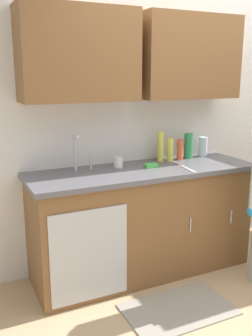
{
  "coord_description": "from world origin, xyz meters",
  "views": [
    {
      "loc": [
        -2.0,
        -2.03,
        1.71
      ],
      "look_at": [
        -0.78,
        0.55,
        1.0
      ],
      "focal_mm": 40.58,
      "sensor_mm": 36.0,
      "label": 1
    }
  ],
  "objects_px": {
    "bottle_water_short": "(170,149)",
    "knife_on_counter": "(188,169)",
    "sink": "(86,176)",
    "sponge": "(151,165)",
    "bottle_soap": "(188,146)",
    "bottle_cleaner_spray": "(180,150)",
    "bottle_water_tall": "(203,147)",
    "cup_by_sink": "(118,162)",
    "bottle_dish_liquid": "(160,146)"
  },
  "relations": [
    {
      "from": "bottle_water_short",
      "to": "knife_on_counter",
      "type": "bearing_deg",
      "value": -96.12
    },
    {
      "from": "sink",
      "to": "sponge",
      "type": "relative_size",
      "value": 4.55
    },
    {
      "from": "bottle_soap",
      "to": "sponge",
      "type": "bearing_deg",
      "value": -161.14
    },
    {
      "from": "knife_on_counter",
      "to": "bottle_cleaner_spray",
      "type": "bearing_deg",
      "value": 165.14
    },
    {
      "from": "sponge",
      "to": "sink",
      "type": "bearing_deg",
      "value": 179.94
    },
    {
      "from": "bottle_water_tall",
      "to": "bottle_cleaner_spray",
      "type": "bearing_deg",
      "value": -171.65
    },
    {
      "from": "sink",
      "to": "bottle_water_short",
      "type": "relative_size",
      "value": 2.4
    },
    {
      "from": "bottle_cleaner_spray",
      "to": "cup_by_sink",
      "type": "bearing_deg",
      "value": -177.78
    },
    {
      "from": "sink",
      "to": "cup_by_sink",
      "type": "xyz_separation_m",
      "value": [
        0.33,
        0.12,
        0.06
      ]
    },
    {
      "from": "bottle_dish_liquid",
      "to": "knife_on_counter",
      "type": "height_order",
      "value": "bottle_dish_liquid"
    },
    {
      "from": "bottle_water_tall",
      "to": "bottle_water_short",
      "type": "relative_size",
      "value": 0.88
    },
    {
      "from": "sink",
      "to": "bottle_dish_liquid",
      "type": "relative_size",
      "value": 1.85
    },
    {
      "from": "bottle_water_short",
      "to": "bottle_water_tall",
      "type": "bearing_deg",
      "value": 5.13
    },
    {
      "from": "cup_by_sink",
      "to": "bottle_soap",
      "type": "bearing_deg",
      "value": 3.9
    },
    {
      "from": "bottle_soap",
      "to": "cup_by_sink",
      "type": "xyz_separation_m",
      "value": [
        -0.74,
        -0.05,
        -0.07
      ]
    },
    {
      "from": "bottle_water_tall",
      "to": "knife_on_counter",
      "type": "xyz_separation_m",
      "value": [
        -0.43,
        -0.39,
        -0.09
      ]
    },
    {
      "from": "bottle_soap",
      "to": "bottle_water_short",
      "type": "relative_size",
      "value": 1.12
    },
    {
      "from": "cup_by_sink",
      "to": "sponge",
      "type": "height_order",
      "value": "cup_by_sink"
    },
    {
      "from": "knife_on_counter",
      "to": "bottle_soap",
      "type": "bearing_deg",
      "value": 153.4
    },
    {
      "from": "bottle_water_short",
      "to": "knife_on_counter",
      "type": "xyz_separation_m",
      "value": [
        -0.04,
        -0.35,
        -0.1
      ]
    },
    {
      "from": "bottle_water_tall",
      "to": "cup_by_sink",
      "type": "bearing_deg",
      "value": -175.85
    },
    {
      "from": "bottle_water_tall",
      "to": "sponge",
      "type": "bearing_deg",
      "value": -164.64
    },
    {
      "from": "bottle_cleaner_spray",
      "to": "bottle_soap",
      "type": "bearing_deg",
      "value": 13.44
    },
    {
      "from": "sink",
      "to": "bottle_cleaner_spray",
      "type": "distance_m",
      "value": 0.98
    },
    {
      "from": "bottle_water_tall",
      "to": "cup_by_sink",
      "type": "relative_size",
      "value": 2.15
    },
    {
      "from": "bottle_soap",
      "to": "cup_by_sink",
      "type": "height_order",
      "value": "bottle_soap"
    },
    {
      "from": "sink",
      "to": "bottle_cleaner_spray",
      "type": "xyz_separation_m",
      "value": [
        0.96,
        0.14,
        0.11
      ]
    },
    {
      "from": "bottle_dish_liquid",
      "to": "cup_by_sink",
      "type": "distance_m",
      "value": 0.45
    },
    {
      "from": "knife_on_counter",
      "to": "sponge",
      "type": "distance_m",
      "value": 0.32
    },
    {
      "from": "bottle_cleaner_spray",
      "to": "bottle_water_tall",
      "type": "height_order",
      "value": "bottle_cleaner_spray"
    },
    {
      "from": "bottle_soap",
      "to": "bottle_cleaner_spray",
      "type": "relative_size",
      "value": 1.24
    },
    {
      "from": "sink",
      "to": "sponge",
      "type": "bearing_deg",
      "value": -0.06
    },
    {
      "from": "sink",
      "to": "knife_on_counter",
      "type": "relative_size",
      "value": 2.08
    },
    {
      "from": "sink",
      "to": "bottle_soap",
      "type": "distance_m",
      "value": 1.09
    },
    {
      "from": "bottle_soap",
      "to": "bottle_dish_liquid",
      "type": "distance_m",
      "value": 0.3
    },
    {
      "from": "sink",
      "to": "bottle_water_tall",
      "type": "height_order",
      "value": "sink"
    },
    {
      "from": "knife_on_counter",
      "to": "sink",
      "type": "bearing_deg",
      "value": -96.88
    },
    {
      "from": "bottle_water_tall",
      "to": "sponge",
      "type": "relative_size",
      "value": 1.68
    },
    {
      "from": "bottle_cleaner_spray",
      "to": "bottle_water_tall",
      "type": "bearing_deg",
      "value": 8.35
    },
    {
      "from": "knife_on_counter",
      "to": "sponge",
      "type": "xyz_separation_m",
      "value": [
        -0.24,
        0.2,
        0.01
      ]
    },
    {
      "from": "bottle_water_tall",
      "to": "knife_on_counter",
      "type": "relative_size",
      "value": 0.77
    },
    {
      "from": "bottle_soap",
      "to": "bottle_water_tall",
      "type": "distance_m",
      "value": 0.18
    },
    {
      "from": "bottle_soap",
      "to": "knife_on_counter",
      "type": "distance_m",
      "value": 0.46
    },
    {
      "from": "sink",
      "to": "bottle_dish_liquid",
      "type": "height_order",
      "value": "sink"
    },
    {
      "from": "bottle_water_short",
      "to": "cup_by_sink",
      "type": "relative_size",
      "value": 2.43
    },
    {
      "from": "bottle_soap",
      "to": "bottle_water_tall",
      "type": "relative_size",
      "value": 1.27
    },
    {
      "from": "bottle_water_tall",
      "to": "sponge",
      "type": "distance_m",
      "value": 0.7
    },
    {
      "from": "bottle_cleaner_spray",
      "to": "sink",
      "type": "bearing_deg",
      "value": -171.62
    },
    {
      "from": "sink",
      "to": "bottle_soap",
      "type": "xyz_separation_m",
      "value": [
        1.07,
        0.17,
        0.13
      ]
    },
    {
      "from": "bottle_water_short",
      "to": "cup_by_sink",
      "type": "bearing_deg",
      "value": -176.57
    }
  ]
}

